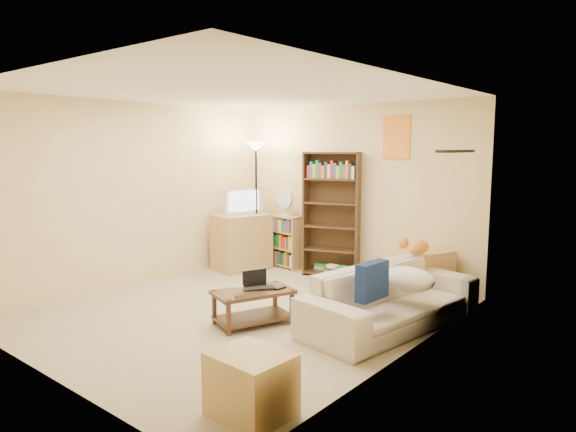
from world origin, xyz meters
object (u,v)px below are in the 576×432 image
(television, at_px, (241,202))
(desk_fan, at_px, (285,201))
(short_bookshelf, at_px, (285,241))
(coffee_table, at_px, (253,303))
(tv_stand, at_px, (241,242))
(mug, at_px, (238,291))
(tabby_cat, at_px, (416,247))
(side_table, at_px, (426,272))
(end_cabinet, at_px, (251,384))
(floor_lamp, at_px, (256,168))
(laptop, at_px, (260,289))
(tall_bookshelf, at_px, (332,211))
(sofa, at_px, (392,298))

(television, xyz_separation_m, desk_fan, (0.47, 0.51, -0.01))
(short_bookshelf, bearing_deg, television, -118.87)
(coffee_table, height_order, tv_stand, tv_stand)
(mug, xyz_separation_m, television, (-1.89, 1.97, 0.64))
(tabby_cat, xyz_separation_m, desk_fan, (-2.45, 0.50, 0.34))
(tabby_cat, xyz_separation_m, television, (-2.91, -0.01, 0.35))
(side_table, bearing_deg, end_cabinet, -84.93)
(side_table, height_order, end_cabinet, side_table)
(tabby_cat, bearing_deg, coffee_table, -120.88)
(desk_fan, bearing_deg, coffee_table, -57.84)
(desk_fan, xyz_separation_m, floor_lamp, (-0.34, -0.30, 0.52))
(laptop, distance_m, mug, 0.28)
(laptop, height_order, side_table, side_table)
(end_cabinet, bearing_deg, tv_stand, 135.38)
(end_cabinet, bearing_deg, laptop, 130.67)
(tall_bookshelf, bearing_deg, television, -176.77)
(desk_fan, bearing_deg, tabby_cat, -11.59)
(short_bookshelf, xyz_separation_m, floor_lamp, (-0.29, -0.34, 1.16))
(tabby_cat, distance_m, tv_stand, 2.93)
(tall_bookshelf, xyz_separation_m, desk_fan, (-0.86, -0.02, 0.09))
(television, bearing_deg, end_cabinet, -121.12)
(tv_stand, relative_size, side_table, 1.45)
(coffee_table, distance_m, desk_fan, 2.77)
(tv_stand, xyz_separation_m, end_cabinet, (3.16, -3.12, -0.20))
(tv_stand, bearing_deg, end_cabinet, -31.12)
(short_bookshelf, distance_m, side_table, 2.42)
(coffee_table, distance_m, television, 2.68)
(laptop, bearing_deg, sofa, -14.98)
(sofa, relative_size, laptop, 5.62)
(sofa, distance_m, television, 3.26)
(end_cabinet, bearing_deg, side_table, 95.07)
(sofa, xyz_separation_m, television, (-3.06, 0.85, 0.75))
(tall_bookshelf, distance_m, floor_lamp, 1.39)
(coffee_table, height_order, floor_lamp, floor_lamp)
(floor_lamp, bearing_deg, tall_bookshelf, 14.78)
(sofa, bearing_deg, tall_bookshelf, 60.34)
(laptop, relative_size, floor_lamp, 0.20)
(television, bearing_deg, mug, -122.66)
(side_table, bearing_deg, short_bookshelf, 178.11)
(tabby_cat, xyz_separation_m, tall_bookshelf, (-1.58, 0.52, 0.25))
(laptop, xyz_separation_m, tv_stand, (-1.94, 1.69, 0.04))
(sofa, relative_size, desk_fan, 5.29)
(television, xyz_separation_m, end_cabinet, (3.16, -3.12, -0.83))
(television, xyz_separation_m, tall_bookshelf, (1.33, 0.53, -0.10))
(tabby_cat, xyz_separation_m, laptop, (-0.98, -1.70, -0.33))
(floor_lamp, bearing_deg, tv_stand, -121.49)
(tv_stand, distance_m, floor_lamp, 1.17)
(sofa, xyz_separation_m, tabby_cat, (-0.15, 0.86, 0.40))
(mug, relative_size, short_bookshelf, 0.19)
(sofa, xyz_separation_m, tv_stand, (-3.06, 0.85, 0.12))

